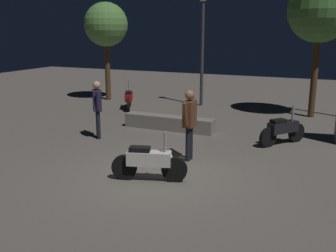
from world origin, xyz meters
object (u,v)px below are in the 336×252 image
Objects in this scene: streetlamp_near at (203,35)px; motorcycle_white_foreground at (149,161)px; motorcycle_black_parked_right at (283,130)px; person_rider_beside at (190,119)px; person_bystander_far at (97,104)px; motorcycle_red_parked_left at (129,98)px.

motorcycle_white_foreground is at bearing -77.91° from streetlamp_near.
streetlamp_near is at bearing 78.27° from motorcycle_black_parked_right.
person_rider_beside is at bearing 62.43° from motorcycle_white_foreground.
person_rider_beside is 0.38× the size of streetlamp_near.
streetlamp_near reaches higher than motorcycle_black_parked_right.
person_rider_beside is (0.30, 1.65, 0.63)m from motorcycle_white_foreground.
streetlamp_near is (-4.09, 4.64, 2.55)m from motorcycle_black_parked_right.
motorcycle_white_foreground is at bearing 82.13° from person_rider_beside.
motorcycle_white_foreground is 0.91× the size of person_rider_beside.
person_bystander_far is at bearing -11.06° from person_rider_beside.
motorcycle_black_parked_right is (6.57, -2.72, 0.00)m from motorcycle_red_parked_left.
motorcycle_white_foreground is 0.93× the size of person_bystander_far.
motorcycle_black_parked_right is 3.13m from person_rider_beside.
person_bystander_far is (1.41, -4.32, 0.61)m from motorcycle_red_parked_left.
person_rider_beside is at bearing 177.68° from motorcycle_black_parked_right.
person_rider_beside reaches higher than motorcycle_red_parked_left.
motorcycle_white_foreground is 8.01m from motorcycle_red_parked_left.
person_bystander_far is (-2.93, 2.42, 0.61)m from motorcycle_white_foreground.
person_rider_beside is 3.32m from person_bystander_far.
motorcycle_white_foreground and motorcycle_red_parked_left have the same top height.
person_rider_beside reaches higher than person_bystander_far.
motorcycle_black_parked_right is at bearing -20.95° from person_bystander_far.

